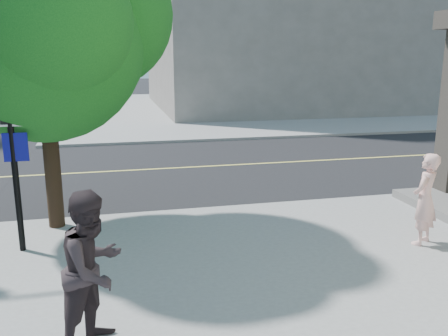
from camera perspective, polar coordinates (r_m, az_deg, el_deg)
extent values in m
plane|color=black|center=(10.78, -22.82, -6.39)|extent=(140.00, 140.00, 0.00)
cube|color=black|center=(15.07, -20.14, -0.76)|extent=(140.00, 9.00, 0.01)
cube|color=gray|center=(33.78, 6.95, 7.33)|extent=(29.00, 25.00, 0.12)
cube|color=slate|center=(34.46, 7.82, 19.18)|extent=(18.00, 16.00, 14.00)
imported|color=beige|center=(9.20, 22.86, -3.46)|extent=(0.72, 0.67, 1.66)
imported|color=#2B2225|center=(5.76, -15.35, -11.56)|extent=(1.12, 1.15, 1.87)
cylinder|color=black|center=(9.78, -19.96, 2.04)|extent=(0.31, 0.31, 3.09)
sphere|color=#1A661C|center=(9.63, -20.94, 14.14)|extent=(3.77, 3.77, 3.77)
sphere|color=#1A661C|center=(10.10, -14.74, 17.40)|extent=(2.92, 2.92, 2.92)
sphere|color=#1A661C|center=(8.67, -19.56, 16.16)|extent=(2.57, 2.57, 2.57)
cylinder|color=black|center=(8.68, -23.93, 2.30)|extent=(0.10, 0.10, 3.66)
cube|color=white|center=(8.59, -23.89, 5.15)|extent=(0.48, 0.04, 0.17)
cube|color=navy|center=(8.65, -23.63, 2.30)|extent=(0.39, 0.04, 0.48)
imported|color=black|center=(8.56, -24.64, 9.77)|extent=(0.14, 0.17, 0.87)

